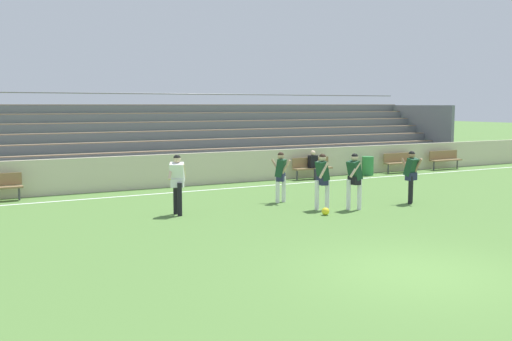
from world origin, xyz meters
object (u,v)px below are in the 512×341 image
object	(u,v)px
spectator_seated	(313,163)
bench_centre_sideline	(400,161)
bleacher_stand	(198,138)
bench_far_right	(445,158)
soccer_ball	(325,211)
player_dark_challenging	(322,176)
player_dark_overlapping	(411,172)
player_dark_wide_left	(281,173)
player_white_trailing_run	(177,179)
trash_bin	(368,166)
player_dark_wide_right	(354,176)
bench_far_left	(312,166)

from	to	relation	value
spectator_seated	bench_centre_sideline	bearing A→B (deg)	1.36
bleacher_stand	bench_far_right	size ratio (longest dim) A/B	14.91
spectator_seated	soccer_ball	world-z (taller)	spectator_seated
player_dark_challenging	player_dark_overlapping	bearing A→B (deg)	-7.26
player_dark_wide_left	player_white_trailing_run	distance (m)	3.70
player_dark_challenging	player_white_trailing_run	xyz separation A→B (m)	(-4.08, 1.25, 0.03)
player_dark_challenging	player_dark_wide_left	world-z (taller)	player_dark_challenging
trash_bin	spectator_seated	size ratio (longest dim) A/B	0.69
trash_bin	player_dark_overlapping	size ratio (longest dim) A/B	0.50
trash_bin	player_white_trailing_run	distance (m)	11.84
bleacher_stand	player_dark_overlapping	xyz separation A→B (m)	(2.84, -10.56, -0.64)
bench_far_right	bench_centre_sideline	distance (m)	2.82
player_white_trailing_run	bench_far_right	bearing A→B (deg)	17.70
player_dark_wide_right	player_white_trailing_run	size ratio (longest dim) A/B	0.98
bench_centre_sideline	spectator_seated	size ratio (longest dim) A/B	1.49
player_dark_overlapping	bench_centre_sideline	bearing A→B (deg)	49.93
bench_far_left	player_dark_wide_right	bearing A→B (deg)	-113.95
trash_bin	player_dark_overlapping	distance (m)	7.44
player_dark_wide_right	soccer_ball	world-z (taller)	player_dark_wide_right
player_dark_wide_right	player_dark_wide_left	world-z (taller)	player_dark_wide_right
player_dark_overlapping	player_dark_wide_right	bearing A→B (deg)	-178.75
bench_far_left	trash_bin	world-z (taller)	bench_far_left
player_white_trailing_run	bleacher_stand	bearing A→B (deg)	63.89
player_dark_wide_right	player_white_trailing_run	distance (m)	5.21
player_dark_overlapping	player_dark_challenging	bearing A→B (deg)	172.74
bench_centre_sideline	player_dark_overlapping	world-z (taller)	player_dark_overlapping
soccer_ball	player_dark_overlapping	bearing A→B (deg)	5.99
bleacher_stand	spectator_seated	xyz separation A→B (m)	(3.52, -4.06, -0.93)
bench_centre_sideline	player_dark_challenging	size ratio (longest dim) A/B	1.08
player_dark_challenging	player_dark_overlapping	world-z (taller)	player_dark_challenging
player_white_trailing_run	player_dark_overlapping	world-z (taller)	player_white_trailing_run
player_white_trailing_run	soccer_ball	bearing A→B (deg)	-28.79
spectator_seated	trash_bin	bearing A→B (deg)	-0.16
player_dark_wide_right	player_dark_overlapping	distance (m)	2.29
bleacher_stand	soccer_ball	world-z (taller)	bleacher_stand
bench_centre_sideline	player_dark_challenging	distance (m)	10.71
bench_centre_sideline	trash_bin	bearing A→B (deg)	-176.44
player_dark_wide_left	soccer_ball	distance (m)	2.62
trash_bin	player_dark_challenging	bearing A→B (deg)	-137.67
player_dark_wide_right	soccer_ball	size ratio (longest dim) A/B	7.66
player_dark_overlapping	bleacher_stand	bearing A→B (deg)	105.02
bench_far_left	spectator_seated	distance (m)	0.19
bleacher_stand	player_dark_wide_right	distance (m)	10.65
bleacher_stand	player_dark_overlapping	world-z (taller)	bleacher_stand
bleacher_stand	bench_far_left	size ratio (longest dim) A/B	14.91
soccer_ball	player_dark_wide_left	bearing A→B (deg)	89.99
bench_far_right	spectator_seated	size ratio (longest dim) A/B	1.49
bleacher_stand	bench_centre_sideline	world-z (taller)	bleacher_stand
soccer_ball	player_dark_challenging	bearing A→B (deg)	61.84
player_dark_wide_right	player_dark_challenging	world-z (taller)	player_dark_wide_right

